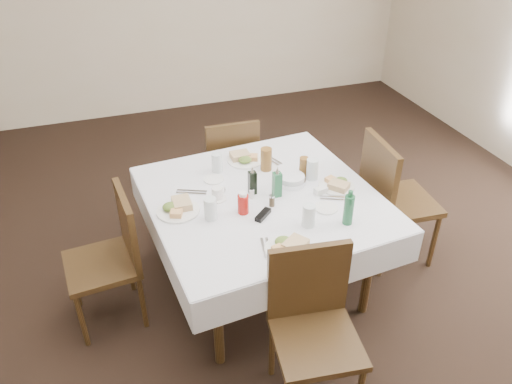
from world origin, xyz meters
TOP-DOWN VIEW (x-y plane):
  - ground_plane at (0.00, 0.00)m, footprint 7.00×7.00m
  - room_shell at (0.00, 0.00)m, footprint 6.04×7.04m
  - dining_table at (0.03, 0.15)m, footprint 1.56×1.56m
  - chair_north at (0.07, 1.07)m, footprint 0.44×0.44m
  - chair_south at (-0.00, -0.72)m, footprint 0.50×0.50m
  - chair_east at (1.00, 0.15)m, footprint 0.51×0.51m
  - chair_west at (-0.95, 0.20)m, footprint 0.48×0.48m
  - meal_north at (0.05, 0.64)m, footprint 0.26×0.26m
  - meal_south at (-0.02, -0.40)m, footprint 0.26×0.26m
  - meal_east at (0.53, 0.10)m, footprint 0.24×0.24m
  - meal_west at (-0.53, 0.17)m, footprint 0.27×0.27m
  - side_plate_a at (-0.23, 0.45)m, footprint 0.14×0.14m
  - side_plate_b at (0.35, -0.10)m, footprint 0.15×0.15m
  - water_n at (-0.17, 0.56)m, footprint 0.07×0.07m
  - water_s at (0.18, -0.23)m, footprint 0.08×0.08m
  - water_e at (0.42, 0.25)m, footprint 0.08×0.08m
  - water_w at (-0.35, 0.03)m, footprint 0.08×0.08m
  - iced_tea_a at (0.16, 0.47)m, footprint 0.08×0.08m
  - iced_tea_b at (0.38, 0.32)m, footprint 0.07×0.07m
  - bread_basket at (0.26, 0.24)m, footprint 0.19×0.19m
  - oil_cruet_dark at (-0.03, 0.21)m, footprint 0.05×0.05m
  - oil_cruet_green at (0.11, 0.13)m, footprint 0.05×0.05m
  - ketchup_bottle at (-0.15, 0.02)m, footprint 0.07×0.07m
  - salt_shaker at (-0.05, 0.16)m, footprint 0.03×0.03m
  - pepper_shaker at (0.04, 0.04)m, footprint 0.03×0.03m
  - coffee_mug at (-0.26, 0.22)m, footprint 0.12×0.12m
  - sunglasses at (-0.05, -0.06)m, footprint 0.13×0.12m
  - green_bottle at (0.41, -0.28)m, footprint 0.06×0.06m
  - sugar_caddy at (0.40, 0.07)m, footprint 0.09×0.06m
  - cutlery_n at (0.25, 0.58)m, footprint 0.11×0.19m
  - cutlery_s at (-0.13, -0.35)m, footprint 0.08×0.19m
  - cutlery_e at (0.45, -0.03)m, footprint 0.20×0.12m
  - cutlery_w at (-0.40, 0.35)m, footprint 0.20×0.13m

SIDE VIEW (x-z plane):
  - ground_plane at x=0.00m, z-range 0.00..0.00m
  - chair_north at x=0.07m, z-range 0.06..0.97m
  - chair_west at x=-0.95m, z-range 0.07..0.99m
  - chair_south at x=0.00m, z-range 0.07..1.01m
  - chair_east at x=1.00m, z-range 0.07..1.08m
  - dining_table at x=0.03m, z-range 0.31..1.07m
  - cutlery_s at x=-0.13m, z-range 0.76..0.77m
  - cutlery_n at x=0.25m, z-range 0.76..0.77m
  - cutlery_e at x=0.45m, z-range 0.76..0.77m
  - cutlery_w at x=-0.40m, z-range 0.76..0.77m
  - side_plate_a at x=-0.23m, z-range 0.76..0.77m
  - side_plate_b at x=0.35m, z-range 0.76..0.77m
  - sunglasses at x=-0.05m, z-range 0.76..0.79m
  - meal_east at x=0.53m, z-range 0.76..0.81m
  - meal_north at x=0.05m, z-range 0.76..0.81m
  - meal_south at x=-0.02m, z-range 0.76..0.81m
  - sugar_caddy at x=0.40m, z-range 0.76..0.81m
  - meal_west at x=-0.53m, z-range 0.76..0.81m
  - bread_basket at x=0.26m, z-range 0.76..0.82m
  - salt_shaker at x=-0.05m, z-range 0.76..0.83m
  - coffee_mug at x=-0.26m, z-range 0.76..0.84m
  - pepper_shaker at x=0.04m, z-range 0.76..0.84m
  - iced_tea_b at x=0.38m, z-range 0.76..0.90m
  - ketchup_bottle at x=-0.15m, z-range 0.76..0.90m
  - water_n at x=-0.17m, z-range 0.76..0.90m
  - water_s at x=0.18m, z-range 0.76..0.90m
  - water_w at x=-0.35m, z-range 0.76..0.90m
  - water_e at x=0.42m, z-range 0.76..0.91m
  - iced_tea_a at x=0.16m, z-range 0.76..0.93m
  - oil_cruet_dark at x=-0.03m, z-range 0.75..0.95m
  - oil_cruet_green at x=0.11m, z-range 0.75..0.96m
  - green_bottle at x=0.41m, z-range 0.75..0.98m
  - room_shell at x=0.00m, z-range 0.31..3.11m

